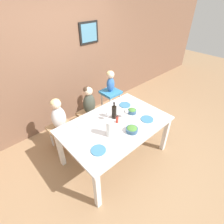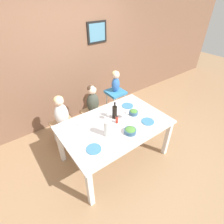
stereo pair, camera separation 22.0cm
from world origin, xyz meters
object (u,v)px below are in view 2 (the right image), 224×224
object	(u,v)px
salad_bowl_large	(130,131)
wine_bottle	(115,112)
wine_glass_far	(108,113)
dinner_plate_front_right	(148,121)
dinner_plate_back_right	(128,106)
person_baby_right	(116,80)
wine_glass_near	(127,113)
dinner_plate_back_left	(83,122)
chair_right_highchair	(115,98)
salad_bowl_small	(134,112)
dinner_plate_front_left	(94,149)
paper_towel_roll	(108,128)
chair_far_left	(64,127)
person_child_center	(93,99)
chair_far_center	(94,115)
person_child_left	(61,111)

from	to	relation	value
salad_bowl_large	wine_bottle	bearing A→B (deg)	85.09
wine_glass_far	dinner_plate_front_right	distance (m)	0.63
salad_bowl_large	dinner_plate_back_right	xyz separation A→B (m)	(0.43, 0.55, -0.03)
person_baby_right	wine_glass_far	xyz separation A→B (m)	(-0.66, -0.67, -0.12)
wine_glass_near	dinner_plate_back_left	world-z (taller)	wine_glass_near
wine_bottle	chair_right_highchair	bearing A→B (deg)	51.32
salad_bowl_small	dinner_plate_front_right	bearing A→B (deg)	-81.04
person_baby_right	wine_glass_near	xyz separation A→B (m)	(-0.41, -0.82, -0.12)
salad_bowl_large	dinner_plate_front_left	size ratio (longest dim) A/B	0.87
wine_bottle	person_baby_right	bearing A→B (deg)	51.38
salad_bowl_small	dinner_plate_front_right	size ratio (longest dim) A/B	0.72
chair_right_highchair	paper_towel_roll	xyz separation A→B (m)	(-0.88, -0.95, 0.28)
chair_far_left	dinner_plate_front_right	xyz separation A→B (m)	(0.98, -1.08, 0.36)
dinner_plate_back_left	wine_glass_far	bearing A→B (deg)	-25.19
person_child_center	dinner_plate_back_left	size ratio (longest dim) A/B	2.84
chair_far_center	dinner_plate_back_left	world-z (taller)	dinner_plate_back_left
person_baby_right	wine_bottle	bearing A→B (deg)	-128.62
chair_far_center	paper_towel_roll	bearing A→B (deg)	-109.23
dinner_plate_front_left	person_child_left	bearing A→B (deg)	89.87
paper_towel_roll	salad_bowl_small	bearing A→B (deg)	13.24
chair_right_highchair	dinner_plate_front_right	size ratio (longest dim) A/B	3.67
person_child_left	dinner_plate_back_left	bearing A→B (deg)	-73.39
chair_far_left	person_child_left	world-z (taller)	person_child_left
paper_towel_roll	salad_bowl_large	distance (m)	0.34
wine_glass_far	dinner_plate_back_right	distance (m)	0.52
person_child_center	person_baby_right	distance (m)	0.59
chair_far_left	dinner_plate_back_left	distance (m)	0.63
person_child_center	salad_bowl_small	distance (m)	0.86
chair_right_highchair	dinner_plate_back_left	distance (m)	1.16
person_baby_right	wine_glass_near	size ratio (longest dim) A/B	2.61
chair_far_center	wine_glass_near	size ratio (longest dim) A/B	2.77
person_child_center	paper_towel_roll	bearing A→B (deg)	-109.21
paper_towel_roll	dinner_plate_front_left	distance (m)	0.35
paper_towel_roll	chair_right_highchair	bearing A→B (deg)	47.31
person_child_left	paper_towel_roll	size ratio (longest dim) A/B	2.33
wine_glass_far	salad_bowl_small	distance (m)	0.44
dinner_plate_front_left	dinner_plate_back_left	xyz separation A→B (m)	(0.15, 0.57, 0.00)
person_child_left	salad_bowl_small	world-z (taller)	person_child_left
paper_towel_roll	wine_glass_near	world-z (taller)	paper_towel_roll
wine_glass_near	dinner_plate_back_right	world-z (taller)	wine_glass_near
chair_far_left	wine_glass_near	distance (m)	1.22
person_child_left	salad_bowl_large	size ratio (longest dim) A/B	3.25
salad_bowl_small	dinner_plate_back_left	bearing A→B (deg)	158.77
salad_bowl_large	paper_towel_roll	bearing A→B (deg)	150.96
chair_far_left	salad_bowl_large	bearing A→B (deg)	-61.98
person_child_center	paper_towel_roll	distance (m)	1.01
wine_glass_far	salad_bowl_small	bearing A→B (deg)	-17.52
person_child_left	wine_bottle	xyz separation A→B (m)	(0.63, -0.69, 0.11)
chair_far_left	wine_glass_near	xyz separation A→B (m)	(0.76, -0.82, 0.47)
chair_right_highchair	salad_bowl_small	world-z (taller)	salad_bowl_small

